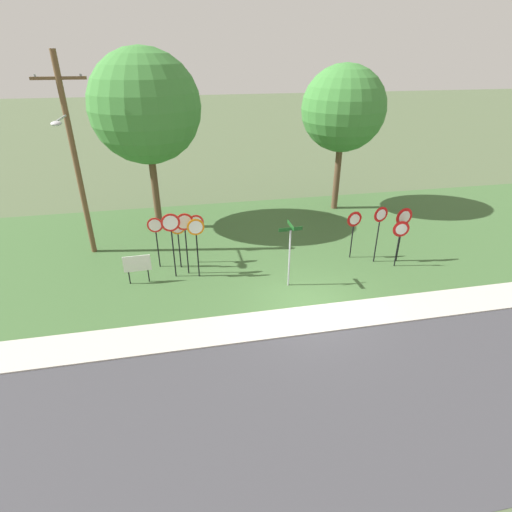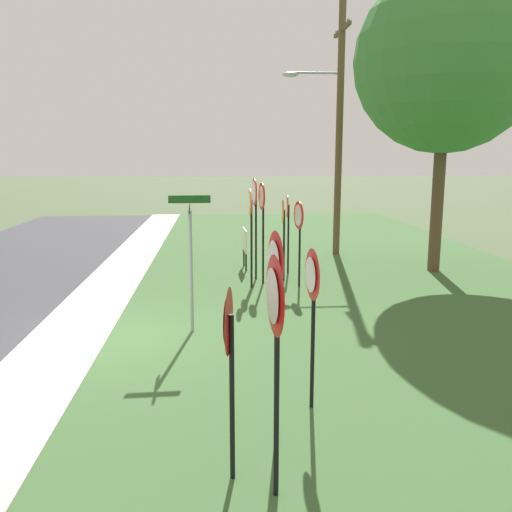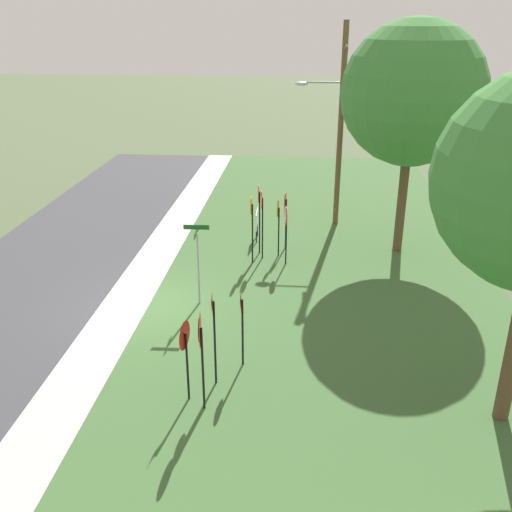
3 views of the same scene
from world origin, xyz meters
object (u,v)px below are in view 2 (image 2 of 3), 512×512
stop_sign_far_center (299,225)px  yield_sign_far_left (275,288)px  notice_board (245,242)px  yield_sign_far_right (274,319)px  stop_sign_center_tall (250,216)px  yield_sign_near_left (228,340)px  stop_sign_far_left (288,217)px  stop_sign_near_left (283,223)px  stop_sign_far_right (262,211)px  street_name_post (191,251)px  yield_sign_near_right (311,291)px  oak_tree_left (446,61)px  stop_sign_near_right (255,206)px  utility_pole (336,120)px

stop_sign_far_center → yield_sign_far_left: size_ratio=0.87×
notice_board → yield_sign_far_right: bearing=-3.6°
stop_sign_center_tall → yield_sign_near_left: (8.66, -0.79, -0.31)m
stop_sign_far_left → stop_sign_far_center: stop_sign_far_left is taller
stop_sign_near_left → stop_sign_far_right: stop_sign_far_right is taller
street_name_post → notice_board: 6.23m
notice_board → yield_sign_near_right: bearing=0.4°
notice_board → stop_sign_far_right: bearing=8.1°
stop_sign_near_left → yield_sign_far_left: size_ratio=0.86×
yield_sign_near_right → yield_sign_far_left: size_ratio=0.86×
stop_sign_far_right → oak_tree_left: 6.96m
stop_sign_near_left → stop_sign_far_center: 0.85m
yield_sign_near_left → yield_sign_far_left: yield_sign_far_left is taller
stop_sign_far_center → yield_sign_far_right: (8.94, -1.63, 0.25)m
stop_sign_near_right → notice_board: 1.98m
stop_sign_far_left → stop_sign_center_tall: size_ratio=0.89×
notice_board → stop_sign_center_tall: bearing=-1.6°
yield_sign_near_right → oak_tree_left: bearing=142.3°
yield_sign_far_left → stop_sign_near_left: bearing=162.9°
yield_sign_near_right → oak_tree_left: (-8.77, 5.40, 4.48)m
stop_sign_center_tall → street_name_post: (3.55, -1.41, -0.28)m
stop_sign_center_tall → yield_sign_near_right: stop_sign_center_tall is taller
notice_board → oak_tree_left: oak_tree_left is taller
stop_sign_center_tall → notice_board: size_ratio=2.12×
stop_sign_near_right → yield_sign_near_right: 8.02m
stop_sign_near_right → stop_sign_center_tall: 1.01m
stop_sign_far_left → stop_sign_center_tall: 2.07m
stop_sign_far_left → yield_sign_near_left: (10.32, -2.00, -0.09)m
yield_sign_near_left → stop_sign_near_left: bearing=178.2°
stop_sign_near_left → stop_sign_center_tall: 1.24m
stop_sign_center_tall → yield_sign_near_left: bearing=-7.5°
stop_sign_far_center → street_name_post: (3.50, -2.70, -0.03)m
stop_sign_center_tall → utility_pole: bearing=143.4°
stop_sign_near_right → yield_sign_far_right: size_ratio=1.12×
yield_sign_near_right → yield_sign_near_left: bearing=-41.9°
stop_sign_near_right → stop_sign_far_center: 1.56m
stop_sign_far_left → yield_sign_far_left: bearing=-4.5°
notice_board → oak_tree_left: size_ratio=0.14×
stop_sign_far_left → yield_sign_far_right: size_ratio=0.91×
stop_sign_near_left → oak_tree_left: (-1.01, 4.82, 4.53)m
yield_sign_near_left → oak_tree_left: size_ratio=0.25×
street_name_post → yield_sign_near_right: bearing=25.5°
oak_tree_left → yield_sign_far_left: bearing=-31.8°
street_name_post → oak_tree_left: bearing=124.5°
stop_sign_far_center → yield_sign_far_right: bearing=-20.4°
stop_sign_center_tall → yield_sign_near_right: size_ratio=1.16×
stop_sign_center_tall → yield_sign_far_left: size_ratio=1.00×
stop_sign_near_right → yield_sign_far_right: stop_sign_near_right is taller
notice_board → oak_tree_left: bearing=80.9°
stop_sign_far_left → yield_sign_far_left: (9.60, -1.43, 0.29)m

